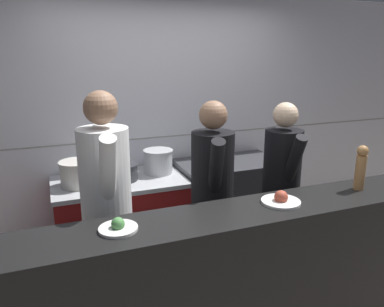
# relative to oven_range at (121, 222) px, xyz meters

# --- Properties ---
(wall_back_tiled) EXTENTS (8.00, 0.06, 2.60)m
(wall_back_tiled) POSITION_rel_oven_range_xyz_m (0.61, 0.40, 0.87)
(wall_back_tiled) COLOR silver
(wall_back_tiled) RESTS_ON ground_plane
(oven_range) EXTENTS (1.21, 0.71, 0.86)m
(oven_range) POSITION_rel_oven_range_xyz_m (0.00, 0.00, 0.00)
(oven_range) COLOR maroon
(oven_range) RESTS_ON ground_plane
(prep_counter) EXTENTS (1.07, 0.65, 0.91)m
(prep_counter) POSITION_rel_oven_range_xyz_m (1.15, -0.00, 0.02)
(prep_counter) COLOR #38383D
(prep_counter) RESTS_ON ground_plane
(pass_counter) EXTENTS (3.02, 0.45, 1.02)m
(pass_counter) POSITION_rel_oven_range_xyz_m (0.54, -1.35, 0.07)
(pass_counter) COLOR black
(pass_counter) RESTS_ON ground_plane
(stock_pot) EXTENTS (0.31, 0.31, 0.23)m
(stock_pot) POSITION_rel_oven_range_xyz_m (-0.37, -0.04, 0.55)
(stock_pot) COLOR beige
(stock_pot) RESTS_ON oven_range
(sauce_pot) EXTENTS (0.29, 0.29, 0.16)m
(sauce_pot) POSITION_rel_oven_range_xyz_m (0.03, -0.02, 0.51)
(sauce_pot) COLOR #2D2D33
(sauce_pot) RESTS_ON oven_range
(braising_pot) EXTENTS (0.29, 0.29, 0.23)m
(braising_pot) POSITION_rel_oven_range_xyz_m (0.40, 0.06, 0.55)
(braising_pot) COLOR #B7BABF
(braising_pot) RESTS_ON oven_range
(chefs_knife) EXTENTS (0.36, 0.16, 0.02)m
(chefs_knife) POSITION_rel_oven_range_xyz_m (0.86, -0.10, 0.49)
(chefs_knife) COLOR #B7BABF
(chefs_knife) RESTS_ON prep_counter
(plated_dish_main) EXTENTS (0.23, 0.23, 0.08)m
(plated_dish_main) POSITION_rel_oven_range_xyz_m (-0.25, -1.33, 0.61)
(plated_dish_main) COLOR white
(plated_dish_main) RESTS_ON pass_counter
(plated_dish_appetiser) EXTENTS (0.27, 0.27, 0.09)m
(plated_dish_appetiser) POSITION_rel_oven_range_xyz_m (0.86, -1.34, 0.61)
(plated_dish_appetiser) COLOR white
(plated_dish_appetiser) RESTS_ON pass_counter
(pepper_mill) EXTENTS (0.08, 0.08, 0.34)m
(pepper_mill) POSITION_rel_oven_range_xyz_m (1.55, -1.32, 0.76)
(pepper_mill) COLOR #AD7A47
(pepper_mill) RESTS_ON pass_counter
(chef_head_cook) EXTENTS (0.37, 0.77, 1.77)m
(chef_head_cook) POSITION_rel_oven_range_xyz_m (-0.23, -0.76, 0.55)
(chef_head_cook) COLOR black
(chef_head_cook) RESTS_ON ground_plane
(chef_sous) EXTENTS (0.42, 0.72, 1.66)m
(chef_sous) POSITION_rel_oven_range_xyz_m (0.60, -0.76, 0.49)
(chef_sous) COLOR black
(chef_sous) RESTS_ON ground_plane
(chef_line) EXTENTS (0.37, 0.70, 1.61)m
(chef_line) POSITION_rel_oven_range_xyz_m (1.30, -0.70, 0.46)
(chef_line) COLOR black
(chef_line) RESTS_ON ground_plane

